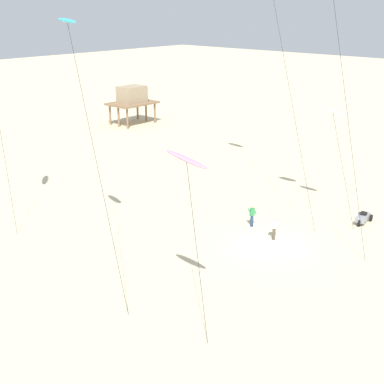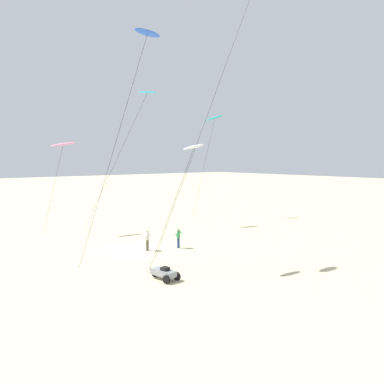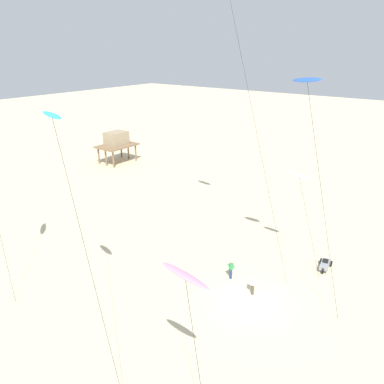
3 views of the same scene
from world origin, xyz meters
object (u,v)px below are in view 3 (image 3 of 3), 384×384
(kite_flyer_nearest, at_px, (231,269))
(kite_white, at_px, (300,177))
(kite_blue, at_px, (308,85))
(kite_flyer_middle, at_px, (253,285))
(kite_cyan, at_px, (53,120))
(stilt_house, at_px, (116,141))
(beach_buggy, at_px, (325,264))
(kite_pink, at_px, (185,277))

(kite_flyer_nearest, bearing_deg, kite_white, -27.80)
(kite_blue, relative_size, kite_flyer_middle, 9.84)
(kite_blue, height_order, kite_white, kite_blue)
(kite_white, distance_m, kite_cyan, 19.98)
(kite_cyan, height_order, kite_flyer_nearest, kite_cyan)
(kite_flyer_nearest, height_order, stilt_house, stilt_house)
(kite_white, xyz_separation_m, beach_buggy, (0.68, -2.87, -7.68))
(kite_pink, height_order, kite_flyer_middle, kite_pink)
(kite_flyer_nearest, relative_size, stilt_house, 0.27)
(kite_blue, height_order, kite_flyer_nearest, kite_blue)
(kite_blue, bearing_deg, kite_flyer_nearest, 114.22)
(kite_blue, distance_m, kite_cyan, 16.26)
(kite_blue, distance_m, kite_flyer_middle, 15.29)
(kite_blue, bearing_deg, beach_buggy, -20.57)
(kite_blue, xyz_separation_m, kite_cyan, (-13.70, 8.66, -1.28))
(kite_blue, xyz_separation_m, kite_white, (3.69, 1.23, -7.74))
(beach_buggy, bearing_deg, kite_flyer_nearest, 137.10)
(kite_white, bearing_deg, kite_cyan, 156.87)
(kite_cyan, xyz_separation_m, kite_flyer_nearest, (11.82, -4.50, -13.68))
(stilt_house, xyz_separation_m, beach_buggy, (-11.52, -38.88, -3.22))
(stilt_house, relative_size, beach_buggy, 2.97)
(kite_cyan, bearing_deg, stilt_house, 44.00)
(kite_white, xyz_separation_m, kite_cyan, (-17.39, 7.43, 6.46))
(kite_flyer_middle, height_order, beach_buggy, kite_flyer_middle)
(beach_buggy, bearing_deg, kite_flyer_middle, 155.10)
(kite_pink, relative_size, beach_buggy, 4.37)
(kite_flyer_nearest, bearing_deg, kite_flyer_middle, -108.52)
(kite_flyer_nearest, xyz_separation_m, beach_buggy, (6.25, -5.81, -0.46))
(stilt_house, bearing_deg, kite_flyer_nearest, -118.24)
(kite_blue, relative_size, kite_cyan, 1.09)
(kite_flyer_nearest, bearing_deg, kite_pink, -158.50)
(kite_cyan, relative_size, kite_flyer_middle, 8.99)
(kite_pink, bearing_deg, kite_flyer_nearest, 21.50)
(kite_flyer_nearest, bearing_deg, kite_blue, -65.78)
(kite_pink, relative_size, stilt_house, 1.47)
(kite_white, bearing_deg, beach_buggy, -76.60)
(kite_white, distance_m, kite_flyer_middle, 9.66)
(kite_blue, xyz_separation_m, stilt_house, (15.89, 37.24, -12.20))
(kite_pink, height_order, beach_buggy, kite_pink)
(kite_blue, bearing_deg, kite_white, 18.45)
(kite_pink, bearing_deg, kite_cyan, 86.45)
(kite_white, height_order, kite_pink, kite_pink)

